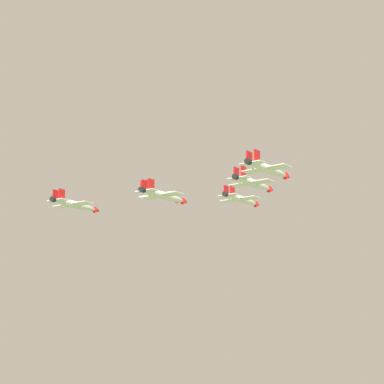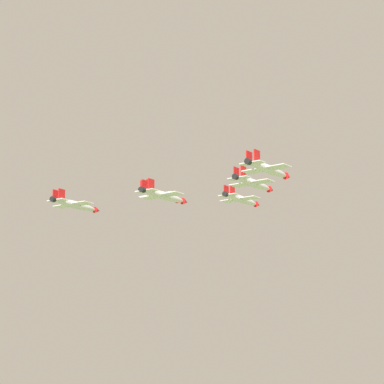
# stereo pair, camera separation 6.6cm
# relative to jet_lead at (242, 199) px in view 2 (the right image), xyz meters

# --- Properties ---
(jet_lead) EXTENTS (8.81, 14.05, 2.96)m
(jet_lead) POSITION_rel_jet_lead_xyz_m (0.00, 0.00, 0.00)
(jet_lead) COLOR white
(jet_left_wingman) EXTENTS (8.83, 14.10, 2.97)m
(jet_left_wingman) POSITION_rel_jet_lead_xyz_m (-9.02, -15.10, -0.04)
(jet_left_wingman) COLOR white
(jet_right_wingman) EXTENTS (9.05, 14.42, 3.04)m
(jet_right_wingman) POSITION_rel_jet_lead_xyz_m (13.45, -11.33, -0.73)
(jet_right_wingman) COLOR white
(jet_left_outer) EXTENTS (9.02, 14.35, 3.03)m
(jet_left_outer) POSITION_rel_jet_lead_xyz_m (-18.03, -30.19, -2.95)
(jet_left_outer) COLOR white
(jet_right_outer) EXTENTS (8.89, 14.22, 3.00)m
(jet_right_outer) POSITION_rel_jet_lead_xyz_m (26.89, -22.66, -2.47)
(jet_right_outer) COLOR white
(jet_slot_rear) EXTENTS (8.74, 13.99, 2.95)m
(jet_slot_rear) POSITION_rel_jet_lead_xyz_m (4.43, -26.43, -4.11)
(jet_slot_rear) COLOR white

